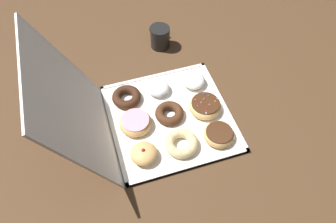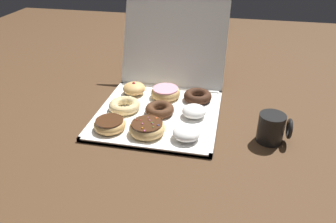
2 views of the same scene
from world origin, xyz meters
The scene contains 13 objects.
ground_plane centered at (0.00, 0.00, 0.00)m, with size 3.00×3.00×0.00m, color #4C331E.
donut_box centered at (0.00, 0.00, 0.01)m, with size 0.44×0.44×0.01m.
box_lid_open centered at (0.00, 0.31, 0.21)m, with size 0.44×0.45×0.01m, color white.
chocolate_frosted_donut_0 centered at (-0.14, -0.14, 0.03)m, with size 0.11×0.11×0.04m.
sprinkle_donut_1 centered at (0.00, -0.14, 0.03)m, with size 0.12×0.12×0.04m.
powdered_filled_donut_2 centered at (0.13, -0.14, 0.03)m, with size 0.09×0.09×0.04m.
cruller_donut_3 centered at (-0.13, 0.00, 0.03)m, with size 0.12×0.12×0.04m.
chocolate_cake_ring_donut_4 centered at (0.01, 0.00, 0.03)m, with size 0.11×0.11×0.03m.
powdered_filled_donut_5 centered at (0.13, 0.01, 0.03)m, with size 0.09×0.09×0.04m.
jelly_filled_donut_6 centered at (-0.13, 0.14, 0.03)m, with size 0.09×0.09×0.05m.
pink_frosted_donut_7 centered at (0.00, 0.13, 0.03)m, with size 0.12×0.12×0.04m.
chocolate_cake_ring_donut_8 centered at (0.13, 0.13, 0.03)m, with size 0.11×0.11×0.03m.
coffee_mug centered at (0.40, -0.08, 0.05)m, with size 0.10×0.08×0.10m.
Camera 1 is at (-0.67, 0.22, 1.01)m, focal length 35.20 mm.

